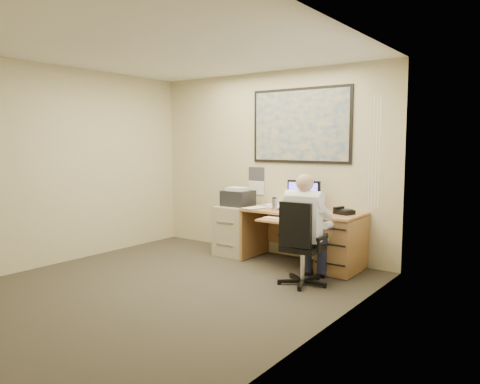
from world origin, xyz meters
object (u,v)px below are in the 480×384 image
Objects in this scene: filing_cabinet at (238,225)px; office_chair at (301,261)px; person at (304,229)px; desk at (325,235)px.

office_chair is at bearing -29.83° from filing_cabinet.
office_chair is at bearing -98.54° from person.
filing_cabinet reaches higher than office_chair.
office_chair is 0.77× the size of person.
desk is 1.59× the size of filing_cabinet.
desk is at bearing -0.93° from filing_cabinet.
office_chair is 0.37m from person.
office_chair is (0.09, -0.83, -0.15)m from desk.
filing_cabinet is at bearing -179.84° from desk.
desk is 0.85m from office_chair.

